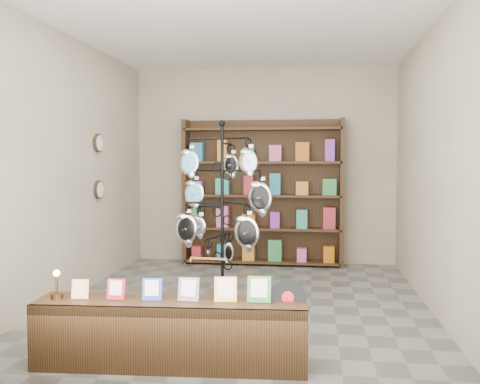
% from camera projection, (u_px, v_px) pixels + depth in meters
% --- Properties ---
extents(ground, '(5.00, 5.00, 0.00)m').
position_uv_depth(ground, '(242.00, 303.00, 5.89)').
color(ground, slate).
rests_on(ground, ground).
extents(room_envelope, '(5.00, 5.00, 5.00)m').
position_uv_depth(room_envelope, '(242.00, 135.00, 5.78)').
color(room_envelope, '#BBB097').
rests_on(room_envelope, ground).
extents(display_tree, '(1.02, 0.96, 1.98)m').
position_uv_depth(display_tree, '(222.00, 203.00, 5.42)').
color(display_tree, black).
rests_on(display_tree, ground).
extents(front_shelf, '(2.08, 0.55, 0.73)m').
position_uv_depth(front_shelf, '(171.00, 333.00, 4.06)').
color(front_shelf, black).
rests_on(front_shelf, ground).
extents(back_shelving, '(2.42, 0.36, 2.20)m').
position_uv_depth(back_shelving, '(262.00, 197.00, 8.10)').
color(back_shelving, black).
rests_on(back_shelving, ground).
extents(wall_clocks, '(0.03, 0.24, 0.84)m').
position_uv_depth(wall_clocks, '(99.00, 166.00, 6.87)').
color(wall_clocks, black).
rests_on(wall_clocks, ground).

